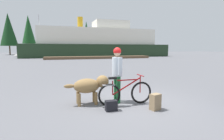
# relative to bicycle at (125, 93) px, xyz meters

# --- Properties ---
(ground_plane) EXTENTS (160.00, 160.00, 0.00)m
(ground_plane) POSITION_rel_bicycle_xyz_m (0.24, 0.22, -0.37)
(ground_plane) COLOR slate
(bicycle) EXTENTS (1.70, 0.44, 0.89)m
(bicycle) POSITION_rel_bicycle_xyz_m (0.00, 0.00, 0.00)
(bicycle) COLOR black
(bicycle) RESTS_ON ground_plane
(person_cyclist) EXTENTS (0.32, 0.53, 1.73)m
(person_cyclist) POSITION_rel_bicycle_xyz_m (-0.13, 0.36, 0.67)
(person_cyclist) COLOR #19592D
(person_cyclist) RESTS_ON ground_plane
(dog) EXTENTS (1.36, 0.52, 0.87)m
(dog) POSITION_rel_bicycle_xyz_m (-0.99, 0.42, 0.20)
(dog) COLOR olive
(dog) RESTS_ON ground_plane
(backpack) EXTENTS (0.33, 0.27, 0.45)m
(backpack) POSITION_rel_bicycle_xyz_m (0.64, -0.64, -0.15)
(backpack) COLOR #8C7251
(backpack) RESTS_ON ground_plane
(handbag_pannier) EXTENTS (0.32, 0.18, 0.28)m
(handbag_pannier) POSITION_rel_bicycle_xyz_m (-0.55, -0.36, -0.23)
(handbag_pannier) COLOR black
(handbag_pannier) RESTS_ON ground_plane
(dock_pier) EXTENTS (17.56, 2.35, 0.40)m
(dock_pier) POSITION_rel_bicycle_xyz_m (4.85, 24.29, -0.17)
(dock_pier) COLOR brown
(dock_pier) RESTS_ON ground_plane
(ferry_boat) EXTENTS (29.46, 8.85, 8.12)m
(ferry_boat) POSITION_rel_bicycle_xyz_m (6.52, 32.57, 2.43)
(ferry_boat) COLOR #1E331E
(ferry_boat) RESTS_ON ground_plane
(sailboat_moored) EXTENTS (8.76, 2.45, 7.77)m
(sailboat_moored) POSITION_rel_bicycle_xyz_m (-4.87, 30.28, 0.11)
(sailboat_moored) COLOR silver
(sailboat_moored) RESTS_ON ground_plane
(pine_tree_far_left) EXTENTS (4.38, 4.38, 11.06)m
(pine_tree_far_left) POSITION_rel_bicycle_xyz_m (-14.16, 49.34, 6.36)
(pine_tree_far_left) COLOR #4C331E
(pine_tree_far_left) RESTS_ON ground_plane
(pine_tree_center) EXTENTS (3.98, 3.98, 8.28)m
(pine_tree_center) POSITION_rel_bicycle_xyz_m (-0.66, 49.01, 4.81)
(pine_tree_center) COLOR #4C331E
(pine_tree_center) RESTS_ON ground_plane
(pine_tree_far_right) EXTENTS (2.93, 2.93, 10.15)m
(pine_tree_far_right) POSITION_rel_bicycle_xyz_m (7.06, 50.97, 5.71)
(pine_tree_far_right) COLOR #4C331E
(pine_tree_far_right) RESTS_ON ground_plane
(pine_tree_mid_back) EXTENTS (4.03, 4.03, 12.13)m
(pine_tree_mid_back) POSITION_rel_bicycle_xyz_m (-10.32, 57.27, 7.33)
(pine_tree_mid_back) COLOR #4C331E
(pine_tree_mid_back) RESTS_ON ground_plane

